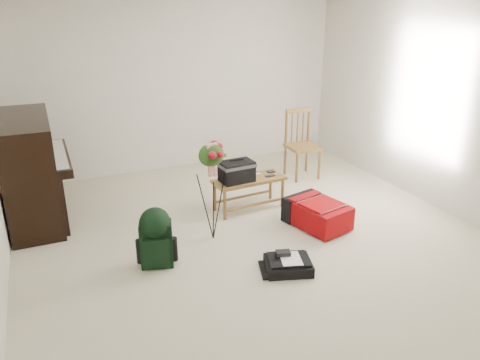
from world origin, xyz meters
name	(u,v)px	position (x,y,z in m)	size (l,w,h in m)	color
floor	(258,242)	(0.00, 0.00, 0.00)	(5.00, 5.50, 0.01)	beige
wall_back	(181,87)	(0.00, 2.75, 1.25)	(5.00, 0.04, 2.50)	silver
wall_right	(447,110)	(2.50, 0.00, 1.25)	(0.04, 5.50, 2.50)	silver
piano	(32,172)	(-2.19, 1.60, 0.60)	(0.71, 1.50, 1.25)	black
bench	(240,174)	(0.15, 0.83, 0.49)	(0.93, 0.43, 0.70)	brown
dining_chair	(301,145)	(1.47, 1.60, 0.49)	(0.45, 0.45, 1.00)	brown
red_suitcase	(315,212)	(0.80, 0.12, 0.16)	(0.63, 0.82, 0.31)	#B4070E
black_duffel	(288,264)	(0.02, -0.64, 0.07)	(0.53, 0.47, 0.19)	black
green_backpack	(156,235)	(-1.13, -0.04, 0.34)	(0.35, 0.33, 0.62)	black
flower_stand	(212,193)	(-0.42, 0.27, 0.55)	(0.44, 0.44, 1.14)	black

